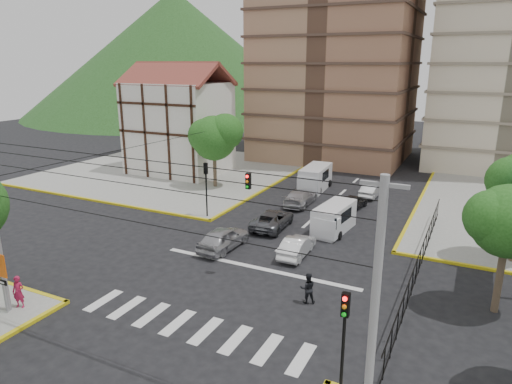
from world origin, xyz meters
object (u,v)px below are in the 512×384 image
Objects in this scene: van_right_lane at (333,219)px; van_left_lane at (315,179)px; car_white_front_right at (297,246)px; pedestrian_crosswalk at (308,288)px; pedestrian_sw_corner at (18,292)px; district_sign at (0,271)px; traffic_light_se at (344,330)px; car_silver_front_left at (223,238)px; traffic_light_nw at (206,181)px.

van_right_lane is 11.51m from van_left_lane.
pedestrian_crosswalk is (2.72, -5.42, 0.19)m from car_white_front_right.
pedestrian_sw_corner is at bearing -115.88° from van_right_lane.
traffic_light_se is at bearing 4.95° from district_sign.
van_right_lane is at bearing 58.83° from district_sign.
pedestrian_crosswalk is at bearing 114.98° from car_white_front_right.
pedestrian_crosswalk is at bearing -74.32° from van_left_lane.
van_left_lane is 16.02m from car_white_front_right.
van_right_lane is 10.70m from pedestrian_crosswalk.
district_sign is 1.91× the size of pedestrian_crosswalk.
van_right_lane is 2.84× the size of pedestrian_crosswalk.
pedestrian_crosswalk is (7.57, -4.27, 0.07)m from car_silver_front_left.
van_left_lane is 21.99m from pedestrian_crosswalk.
car_silver_front_left is 4.99m from car_white_front_right.
car_white_front_right is at bearing 52.26° from district_sign.
traffic_light_se is at bearing 139.42° from car_silver_front_left.
traffic_light_se is 1.38× the size of district_sign.
car_white_front_right is at bearing -93.38° from van_right_lane.
district_sign is at bearing 68.98° from car_silver_front_left.
car_silver_front_left is (-0.65, -16.60, -0.36)m from van_left_lane.
traffic_light_nw is 10.41m from van_right_lane.
car_white_front_right is at bearing -77.44° from van_left_lane.
car_silver_front_left is at bearing -126.28° from van_right_lane.
van_right_lane is (-5.49, 16.93, -2.11)m from traffic_light_se.
van_right_lane is 5.19m from car_white_front_right.
traffic_light_nw is 16.51m from pedestrian_sw_corner.
van_left_lane is at bearing 78.09° from district_sign.
district_sign is at bearing -93.36° from traffic_light_nw.
district_sign reaches higher than van_left_lane.
pedestrian_crosswalk is (12.90, 7.15, -0.16)m from pedestrian_sw_corner.
pedestrian_sw_corner is at bearing -0.37° from pedestrian_crosswalk.
car_white_front_right is 2.32× the size of pedestrian_sw_corner.
pedestrian_crosswalk is at bearing 9.85° from pedestrian_sw_corner.
pedestrian_crosswalk is (-3.62, 6.40, -2.28)m from traffic_light_se.
traffic_light_se is at bearing 116.57° from car_white_front_right.
traffic_light_se is 15.64m from car_silver_front_left.
traffic_light_nw is at bearing -45.21° from car_silver_front_left.
district_sign is 0.67× the size of van_right_lane.
traffic_light_nw is (-15.60, 15.60, 0.00)m from traffic_light_se.
district_sign is 0.61× the size of van_left_lane.
car_silver_front_left is (4.40, -4.93, -2.35)m from traffic_light_nw.
traffic_light_nw reaches higher than van_right_lane.
car_silver_front_left is (-11.20, 10.67, -2.35)m from traffic_light_se.
pedestrian_sw_corner is 14.74m from pedestrian_crosswalk.
van_right_lane is 0.91× the size of van_left_lane.
car_silver_front_left is at bearing 65.95° from district_sign.
traffic_light_se is 16.68m from district_sign.
car_white_front_right is 2.36× the size of pedestrian_crosswalk.
traffic_light_nw is 15.28m from pedestrian_crosswalk.
van_left_lane reaches higher than car_silver_front_left.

